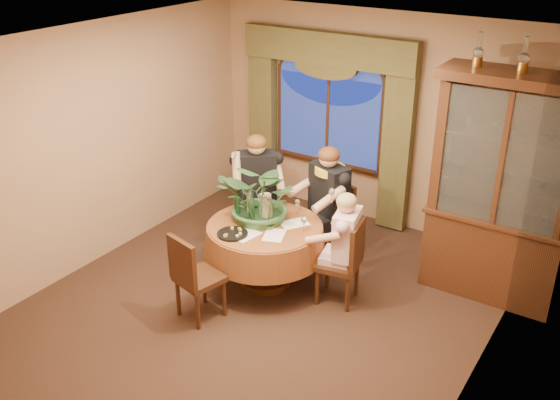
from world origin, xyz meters
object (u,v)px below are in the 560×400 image
Objects in this scene: person_back at (257,191)px; wine_bottle_1 at (250,203)px; person_scarf at (329,205)px; wine_bottle_3 at (251,199)px; wine_bottle_0 at (252,209)px; chair_back_right at (329,224)px; centerpiece_plant at (263,168)px; chair_back at (259,210)px; person_pink at (346,248)px; oil_lamp_center at (524,55)px; china_cabinet at (502,191)px; stoneware_vase at (266,207)px; dining_table at (265,254)px; oil_lamp_left at (479,50)px; chair_front_left at (200,276)px; olive_bowl at (269,226)px; chair_right at (338,262)px; wine_bottle_2 at (237,204)px.

person_back is 0.74m from wine_bottle_1.
person_scarf is 0.95m from wine_bottle_3.
wine_bottle_0 is 1.00× the size of wine_bottle_3.
chair_back_right is 2.91× the size of wine_bottle_3.
centerpiece_plant reaches higher than chair_back_right.
wine_bottle_1 and wine_bottle_3 have the same top height.
chair_back is (-0.90, -0.15, 0.00)m from chair_back_right.
person_pink is 1.12m from wine_bottle_0.
oil_lamp_center reaches higher than person_back.
china_cabinet is 2.34× the size of centerpiece_plant.
stoneware_vase is (-0.40, -0.72, 0.17)m from person_scarf.
wine_bottle_3 is (-0.16, 0.21, 0.00)m from wine_bottle_0.
dining_table is 4.00× the size of oil_lamp_left.
wine_bottle_1 is (-0.26, 0.09, 0.54)m from dining_table.
person_scarf is 4.43× the size of wine_bottle_0.
chair_front_left is 1.83m from person_scarf.
chair_back_right is 6.64× the size of olive_bowl.
stoneware_vase reaches higher than dining_table.
person_back reaches higher than chair_back.
dining_table is 0.65m from wine_bottle_3.
chair_back is 3.23× the size of stoneware_vase.
chair_front_left is at bearing 64.14° from chair_back.
stoneware_vase is 0.24m from wine_bottle_3.
stoneware_vase reaches higher than chair_back.
chair_back is at bearing 29.81° from person_scarf.
stoneware_vase is at bearing 82.11° from chair_back_right.
chair_front_left is at bearing -93.96° from wine_bottle_0.
wine_bottle_0 reaches higher than olive_bowl.
oil_lamp_center reaches higher than wine_bottle_1.
chair_right is at bearing 3.00° from wine_bottle_1.
olive_bowl is at bearing 93.61° from person_pink.
oil_lamp_left is 2.35× the size of olive_bowl.
oil_lamp_left is 0.32× the size of centerpiece_plant.
oil_lamp_left is 0.43m from oil_lamp_center.
wine_bottle_3 is (-0.24, 0.05, 0.02)m from stoneware_vase.
wine_bottle_3 reaches higher than chair_right.
centerpiece_plant reaches higher than wine_bottle_2.
chair_right is 2.91× the size of wine_bottle_2.
wine_bottle_0 is at bearing 99.74° from chair_front_left.
china_cabinet is 3.25m from chair_front_left.
oil_lamp_left is 3.58m from chair_front_left.
chair_front_left is 1.06m from wine_bottle_1.
olive_bowl is (-0.76, -0.19, 0.29)m from chair_right.
dining_table is 1.07× the size of person_pink.
chair_back_right is 2.91× the size of wine_bottle_1.
olive_bowl is at bearing 92.03° from person_back.
centerpiece_plant is at bearing 128.39° from dining_table.
centerpiece_plant is (0.13, 0.98, 0.88)m from chair_front_left.
person_scarf is at bearing 26.02° from chair_right.
oil_lamp_left is at bearing -52.59° from person_pink.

